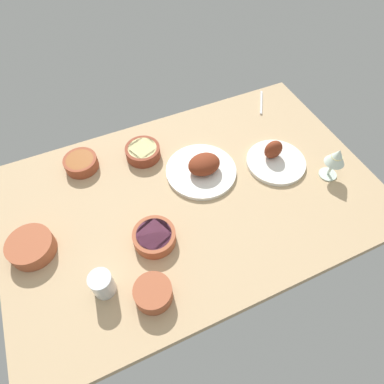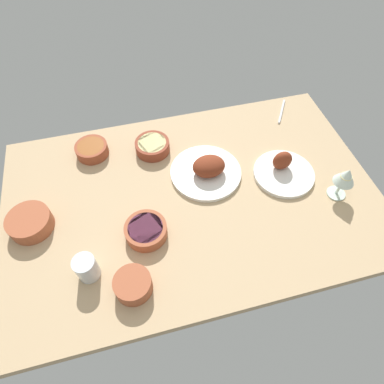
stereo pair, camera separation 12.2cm
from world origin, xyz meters
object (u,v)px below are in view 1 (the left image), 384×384
object	(u,v)px
bowl_cream	(31,247)
water_tumbler	(102,284)
fork_loose	(261,102)
plate_center_main	(202,168)
bowl_soup	(81,163)
bowl_pasta	(153,293)
wine_glass	(336,158)
plate_near_viewer	(275,159)
bowl_onions	(154,237)
bowl_potatoes	(143,152)

from	to	relation	value
bowl_cream	water_tumbler	bearing A→B (deg)	-51.05
fork_loose	plate_center_main	bearing A→B (deg)	-26.25
fork_loose	bowl_soup	bearing A→B (deg)	-54.85
bowl_pasta	fork_loose	bearing A→B (deg)	39.90
plate_center_main	bowl_pasta	world-z (taller)	plate_center_main
bowl_pasta	fork_loose	world-z (taller)	bowl_pasta
wine_glass	plate_near_viewer	bearing A→B (deg)	137.55
bowl_onions	fork_loose	distance (cm)	85.81
plate_near_viewer	bowl_onions	size ratio (longest dim) A/B	1.63
plate_near_viewer	bowl_potatoes	xyz separation A→B (cm)	(-47.48, 25.11, 0.56)
bowl_potatoes	bowl_cream	size ratio (longest dim) A/B	0.93
plate_near_viewer	wine_glass	xyz separation A→B (cm)	(15.66, -14.33, 7.87)
plate_near_viewer	bowl_soup	xyz separation A→B (cm)	(-71.92, 29.49, 0.54)
bowl_potatoes	wine_glass	bearing A→B (deg)	-31.99
plate_near_viewer	wine_glass	bearing A→B (deg)	-42.45
plate_near_viewer	water_tumbler	size ratio (longest dim) A/B	2.59
plate_near_viewer	water_tumbler	bearing A→B (deg)	-163.21
plate_center_main	bowl_soup	xyz separation A→B (cm)	(-42.81, 22.33, 0.02)
bowl_cream	bowl_pasta	bearing A→B (deg)	-44.64
wine_glass	fork_loose	world-z (taller)	wine_glass
bowl_soup	water_tumbler	world-z (taller)	water_tumbler
bowl_cream	bowl_soup	world-z (taller)	bowl_cream
bowl_soup	fork_loose	distance (cm)	86.64
plate_near_viewer	bowl_soup	world-z (taller)	plate_near_viewer
bowl_potatoes	wine_glass	xyz separation A→B (cm)	(63.14, -39.43, 7.31)
wine_glass	fork_loose	bearing A→B (deg)	91.28
bowl_potatoes	water_tumbler	size ratio (longest dim) A/B	1.54
fork_loose	water_tumbler	bearing A→B (deg)	-25.83
bowl_pasta	wine_glass	size ratio (longest dim) A/B	0.84
bowl_potatoes	plate_center_main	bearing A→B (deg)	-44.32
bowl_soup	water_tumbler	distance (cm)	52.98
plate_center_main	fork_loose	distance (cm)	51.34
water_tumbler	bowl_soup	bearing A→B (deg)	84.57
bowl_cream	bowl_pasta	distance (cm)	44.08
bowl_onions	wine_glass	xyz separation A→B (cm)	(72.49, -0.84, 7.35)
bowl_potatoes	water_tumbler	world-z (taller)	water_tumbler
plate_center_main	bowl_onions	size ratio (longest dim) A/B	1.91
plate_center_main	bowl_onions	bearing A→B (deg)	-143.32
plate_center_main	wine_glass	xyz separation A→B (cm)	(44.76, -21.49, 7.35)
bowl_onions	water_tumbler	xyz separation A→B (cm)	(-20.11, -9.72, 2.02)
plate_center_main	wine_glass	distance (cm)	50.20
bowl_pasta	wine_glass	world-z (taller)	wine_glass
plate_center_main	wine_glass	bearing A→B (deg)	-25.64
bowl_potatoes	bowl_onions	distance (cm)	39.71
plate_center_main	plate_near_viewer	distance (cm)	29.98
fork_loose	bowl_cream	bearing A→B (deg)	-40.37
bowl_potatoes	bowl_onions	xyz separation A→B (cm)	(-9.34, -38.60, -0.05)
plate_near_viewer	bowl_soup	size ratio (longest dim) A/B	1.81
plate_center_main	bowl_soup	bearing A→B (deg)	152.46
bowl_potatoes	bowl_pasta	xyz separation A→B (cm)	(-16.39, -56.65, 0.57)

